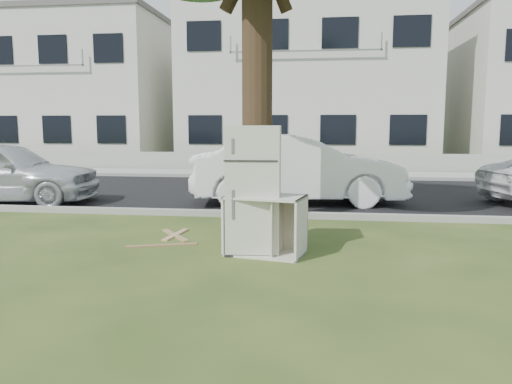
# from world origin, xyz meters

# --- Properties ---
(ground) EXTENTS (120.00, 120.00, 0.00)m
(ground) POSITION_xyz_m (0.00, 0.00, 0.00)
(ground) COLOR #2B4117
(road) EXTENTS (120.00, 7.00, 0.01)m
(road) POSITION_xyz_m (0.00, 6.00, 0.01)
(road) COLOR black
(road) RESTS_ON ground
(kerb_near) EXTENTS (120.00, 0.18, 0.12)m
(kerb_near) POSITION_xyz_m (0.00, 2.45, 0.00)
(kerb_near) COLOR gray
(kerb_near) RESTS_ON ground
(kerb_far) EXTENTS (120.00, 0.18, 0.12)m
(kerb_far) POSITION_xyz_m (0.00, 9.55, 0.00)
(kerb_far) COLOR gray
(kerb_far) RESTS_ON ground
(sidewalk) EXTENTS (120.00, 2.80, 0.01)m
(sidewalk) POSITION_xyz_m (0.00, 11.00, 0.01)
(sidewalk) COLOR gray
(sidewalk) RESTS_ON ground
(low_wall) EXTENTS (120.00, 0.15, 0.70)m
(low_wall) POSITION_xyz_m (0.00, 12.60, 0.35)
(low_wall) COLOR gray
(low_wall) RESTS_ON ground
(townhouse_left) EXTENTS (10.20, 8.16, 7.04)m
(townhouse_left) POSITION_xyz_m (-12.00, 17.50, 3.52)
(townhouse_left) COLOR beige
(townhouse_left) RESTS_ON ground
(townhouse_center) EXTENTS (11.22, 8.16, 7.44)m
(townhouse_center) POSITION_xyz_m (0.00, 17.50, 3.72)
(townhouse_center) COLOR beige
(townhouse_center) RESTS_ON ground
(fridge) EXTENTS (0.77, 0.72, 1.79)m
(fridge) POSITION_xyz_m (-0.18, -0.20, 0.90)
(fridge) COLOR #BCB7A9
(fridge) RESTS_ON ground
(cabinet) EXTENTS (1.17, 0.85, 0.83)m
(cabinet) POSITION_xyz_m (-0.01, -0.32, 0.41)
(cabinet) COLOR beige
(cabinet) RESTS_ON ground
(plank_a) EXTENTS (1.03, 0.41, 0.02)m
(plank_a) POSITION_xyz_m (-1.60, -0.06, 0.01)
(plank_a) COLOR olive
(plank_a) RESTS_ON ground
(plank_b) EXTENTS (0.68, 0.84, 0.02)m
(plank_b) POSITION_xyz_m (-1.60, 0.63, 0.01)
(plank_b) COLOR #997C50
(plank_b) RESTS_ON ground
(plank_c) EXTENTS (0.21, 0.89, 0.02)m
(plank_c) POSITION_xyz_m (-1.60, 0.68, 0.01)
(plank_c) COLOR tan
(plank_c) RESTS_ON ground
(car_center) EXTENTS (4.97, 2.33, 1.58)m
(car_center) POSITION_xyz_m (0.21, 4.26, 0.79)
(car_center) COLOR white
(car_center) RESTS_ON ground
(car_left) EXTENTS (4.46, 2.24, 1.46)m
(car_left) POSITION_xyz_m (-6.53, 3.43, 0.73)
(car_left) COLOR silver
(car_left) RESTS_ON ground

